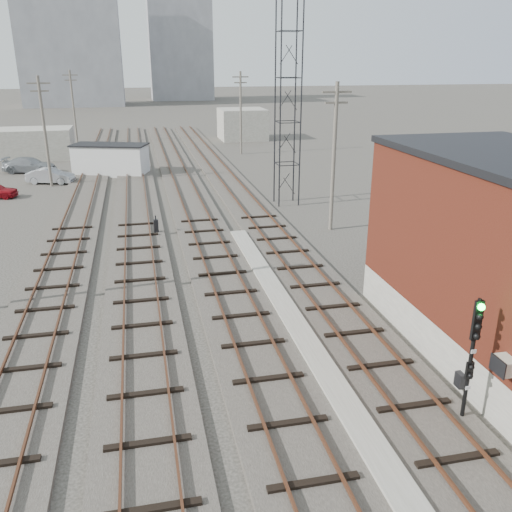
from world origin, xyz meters
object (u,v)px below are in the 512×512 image
object	(u,v)px
car_grey	(29,165)
car_silver	(51,176)
signal_mast	(472,352)
site_trailer	(111,159)
switch_stand	(156,226)

from	to	relation	value
car_grey	car_silver	bearing A→B (deg)	-140.62
signal_mast	car_silver	size ratio (longest dim) A/B	1.00
site_trailer	car_grey	size ratio (longest dim) A/B	1.48
site_trailer	car_silver	distance (m)	5.80
site_trailer	car_silver	bearing A→B (deg)	-133.11
signal_mast	car_silver	distance (m)	40.97
car_silver	car_grey	world-z (taller)	car_grey
switch_stand	site_trailer	size ratio (longest dim) A/B	0.16
switch_stand	car_grey	size ratio (longest dim) A/B	0.23
switch_stand	car_silver	bearing A→B (deg)	111.03
signal_mast	switch_stand	world-z (taller)	signal_mast
signal_mast	site_trailer	size ratio (longest dim) A/B	0.54
car_silver	car_grey	xyz separation A→B (m)	(-2.60, 5.48, 0.06)
switch_stand	site_trailer	distance (m)	20.00
site_trailer	car_silver	size ratio (longest dim) A/B	1.84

